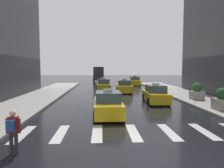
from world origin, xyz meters
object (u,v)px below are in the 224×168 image
(taxi_lead, at_px, (108,105))
(planter_near_corner, at_px, (222,100))
(box_truck, at_px, (98,73))
(taxi_fourth, at_px, (103,85))
(pedestrian_with_backpack, at_px, (13,129))
(planter_mid_block, at_px, (197,92))
(taxi_fifth, at_px, (134,81))
(taxi_third, at_px, (124,87))
(taxi_second, at_px, (155,95))

(taxi_lead, xyz_separation_m, planter_near_corner, (8.36, 0.81, 0.15))
(taxi_lead, bearing_deg, box_truck, 91.92)
(taxi_fourth, distance_m, pedestrian_with_backpack, 21.80)
(taxi_lead, distance_m, planter_mid_block, 10.44)
(pedestrian_with_backpack, relative_size, planter_near_corner, 1.03)
(taxi_lead, xyz_separation_m, pedestrian_with_backpack, (-3.72, -6.14, 0.25))
(taxi_fifth, bearing_deg, taxi_third, -106.01)
(planter_near_corner, bearing_deg, taxi_fifth, 97.03)
(taxi_lead, height_order, planter_near_corner, taxi_lead)
(pedestrian_with_backpack, bearing_deg, taxi_fifth, 72.65)
(box_truck, xyz_separation_m, pedestrian_with_backpack, (-2.58, -40.08, -0.88))
(pedestrian_with_backpack, bearing_deg, planter_near_corner, 29.91)
(taxi_fourth, bearing_deg, taxi_lead, -89.47)
(taxi_lead, height_order, box_truck, box_truck)
(taxi_fifth, distance_m, box_truck, 12.42)
(taxi_second, relative_size, taxi_third, 1.00)
(taxi_fifth, distance_m, planter_mid_block, 18.16)
(taxi_fourth, height_order, taxi_fifth, same)
(taxi_lead, height_order, taxi_third, same)
(pedestrian_with_backpack, bearing_deg, taxi_third, 71.90)
(planter_mid_block, bearing_deg, taxi_second, -170.94)
(planter_near_corner, distance_m, planter_mid_block, 4.88)
(taxi_second, distance_m, planter_mid_block, 4.27)
(taxi_lead, xyz_separation_m, taxi_fourth, (-0.14, 15.36, 0.00))
(taxi_third, bearing_deg, box_truck, 99.83)
(taxi_third, height_order, taxi_fourth, same)
(planter_near_corner, bearing_deg, planter_mid_block, 85.34)
(taxi_third, height_order, pedestrian_with_backpack, taxi_third)
(taxi_lead, relative_size, taxi_fourth, 0.99)
(box_truck, relative_size, planter_near_corner, 4.76)
(planter_mid_block, bearing_deg, taxi_third, 130.83)
(taxi_third, distance_m, planter_mid_block, 9.56)
(taxi_fifth, bearing_deg, box_truck, 122.80)
(taxi_lead, xyz_separation_m, taxi_second, (4.54, 5.00, 0.00))
(box_truck, distance_m, pedestrian_with_backpack, 40.17)
(box_truck, bearing_deg, taxi_fifth, -57.20)
(box_truck, bearing_deg, taxi_fourth, -86.93)
(taxi_fifth, relative_size, planter_mid_block, 2.87)
(taxi_second, distance_m, pedestrian_with_backpack, 13.87)
(box_truck, height_order, planter_near_corner, box_truck)
(taxi_third, bearing_deg, planter_mid_block, -49.17)
(taxi_fourth, relative_size, planter_near_corner, 2.88)
(taxi_fourth, bearing_deg, taxi_fifth, 55.13)
(taxi_second, height_order, box_truck, box_truck)
(box_truck, bearing_deg, taxi_third, -80.17)
(planter_near_corner, bearing_deg, pedestrian_with_backpack, -150.09)
(taxi_third, xyz_separation_m, pedestrian_with_backpack, (-6.22, -19.05, 0.25))
(box_truck, xyz_separation_m, planter_mid_block, (9.90, -28.27, -0.98))
(taxi_lead, relative_size, planter_mid_block, 2.86)
(taxi_lead, distance_m, taxi_fifth, 24.19)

